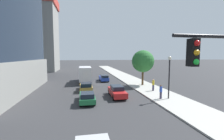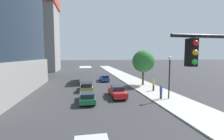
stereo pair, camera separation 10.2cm
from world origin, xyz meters
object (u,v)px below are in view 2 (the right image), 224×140
street_lamp (170,71)px  construction_building (36,31)px  car_blue (104,78)px  pedestrian_blue_shirt (161,92)px  car_red (117,91)px  car_green (87,97)px  street_tree (143,61)px  car_gold (86,86)px  box_truck (85,73)px  pedestrian_yellow_shirt (154,85)px

street_lamp → construction_building: bearing=122.3°
car_blue → pedestrian_blue_shirt: pedestrian_blue_shirt is taller
car_red → car_green: (-4.01, -1.88, -0.08)m
street_tree → car_blue: street_tree is taller
construction_building → pedestrian_blue_shirt: (25.72, -42.18, -13.22)m
street_lamp → pedestrian_blue_shirt: bearing=175.9°
construction_building → car_gold: (16.66, -35.25, -13.60)m
street_lamp → box_truck: size_ratio=0.68×
street_tree → pedestrian_blue_shirt: (-1.28, -9.17, -3.44)m
pedestrian_yellow_shirt → car_red: bearing=-162.7°
construction_building → pedestrian_blue_shirt: bearing=-58.6°
street_tree → car_blue: (-6.33, 6.34, -3.77)m
street_tree → car_green: street_tree is taller
car_red → pedestrian_yellow_shirt: (6.14, 1.91, 0.32)m
street_tree → pedestrian_blue_shirt: 9.87m
pedestrian_yellow_shirt → car_blue: bearing=118.9°
car_blue → street_tree: bearing=-45.0°
car_red → pedestrian_blue_shirt: bearing=-26.1°
car_red → pedestrian_blue_shirt: pedestrian_blue_shirt is taller
car_blue → pedestrian_blue_shirt: size_ratio=2.59×
car_red → box_truck: (-4.01, 12.29, 1.09)m
car_green → pedestrian_blue_shirt: bearing=-3.7°
construction_building → box_truck: bearing=-58.7°
car_gold → car_green: bearing=-90.0°
car_red → car_gold: car_red is taller
street_lamp → car_green: street_lamp is taller
street_lamp → pedestrian_blue_shirt: size_ratio=3.00×
construction_building → car_green: bearing=-68.2°
construction_building → car_green: size_ratio=8.04×
street_tree → car_gold: size_ratio=1.48×
car_gold → box_truck: (0.00, 7.84, 1.17)m
pedestrian_blue_shirt → box_truck: bearing=121.5°
car_red → street_tree: bearing=46.6°
construction_building → car_green: 46.82m
car_gold → car_red: bearing=-47.9°
street_tree → pedestrian_yellow_shirt: (-0.19, -4.78, -3.41)m
construction_building → car_red: bearing=-62.5°
car_blue → pedestrian_blue_shirt: (5.05, -15.50, 0.33)m
street_tree → pedestrian_blue_shirt: bearing=-97.9°
box_truck → street_tree: bearing=-28.4°
car_blue → car_gold: size_ratio=1.06×
pedestrian_blue_shirt → car_green: bearing=176.3°
car_blue → car_red: 13.03m
box_truck → pedestrian_blue_shirt: bearing=-58.5°
car_gold → box_truck: 7.93m
construction_building → street_lamp: bearing=-57.7°
car_green → car_gold: bearing=90.0°
car_gold → street_tree: bearing=12.2°
car_gold → street_lamp: bearing=-34.7°
car_red → car_gold: bearing=132.1°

